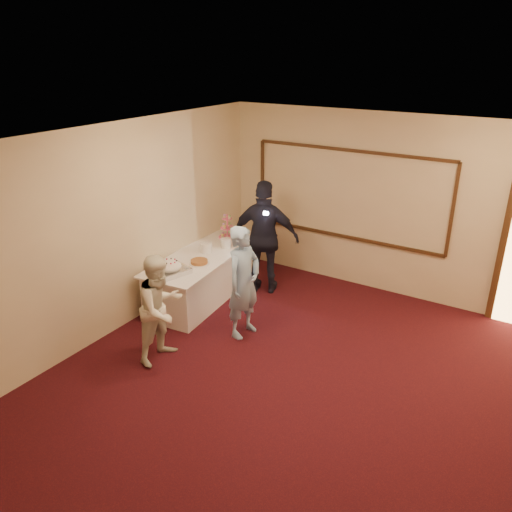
{
  "coord_description": "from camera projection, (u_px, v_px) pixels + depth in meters",
  "views": [
    {
      "loc": [
        2.21,
        -4.28,
        3.91
      ],
      "look_at": [
        -1.27,
        1.29,
        1.15
      ],
      "focal_mm": 35.0,
      "sensor_mm": 36.0,
      "label": 1
    }
  ],
  "objects": [
    {
      "name": "wall_molding",
      "position": [
        348.0,
        195.0,
        8.43
      ],
      "size": [
        3.45,
        0.04,
        1.55
      ],
      "color": "#331F0F",
      "rests_on": "room_walls"
    },
    {
      "name": "plate_stack_b",
      "position": [
        226.0,
        243.0,
        8.43
      ],
      "size": [
        0.18,
        0.18,
        0.15
      ],
      "color": "white",
      "rests_on": "buffet_table"
    },
    {
      "name": "man",
      "position": [
        244.0,
        282.0,
        7.06
      ],
      "size": [
        0.47,
        0.65,
        1.66
      ],
      "primitive_type": "imported",
      "rotation": [
        0.0,
        0.0,
        1.45
      ],
      "color": "#89AFDC",
      "rests_on": "floor"
    },
    {
      "name": "woman",
      "position": [
        161.0,
        308.0,
        6.53
      ],
      "size": [
        0.61,
        0.76,
        1.49
      ],
      "primitive_type": "imported",
      "rotation": [
        0.0,
        0.0,
        1.51
      ],
      "color": "silver",
      "rests_on": "floor"
    },
    {
      "name": "camera_flash",
      "position": [
        266.0,
        213.0,
        7.8
      ],
      "size": [
        0.07,
        0.04,
        0.05
      ],
      "primitive_type": "cube",
      "rotation": [
        0.0,
        0.0,
        0.01
      ],
      "color": "white",
      "rests_on": "guest"
    },
    {
      "name": "plate_stack_a",
      "position": [
        206.0,
        248.0,
        8.22
      ],
      "size": [
        0.2,
        0.2,
        0.17
      ],
      "color": "white",
      "rests_on": "buffet_table"
    },
    {
      "name": "room_walls",
      "position": [
        294.0,
        244.0,
        5.16
      ],
      "size": [
        6.04,
        7.04,
        3.02
      ],
      "color": "beige",
      "rests_on": "floor"
    },
    {
      "name": "buffet_table",
      "position": [
        204.0,
        275.0,
        8.33
      ],
      "size": [
        1.19,
        2.5,
        0.77
      ],
      "color": "white",
      "rests_on": "floor"
    },
    {
      "name": "floor",
      "position": [
        289.0,
        402.0,
        5.94
      ],
      "size": [
        7.0,
        7.0,
        0.0
      ],
      "primitive_type": "plane",
      "color": "black",
      "rests_on": "ground"
    },
    {
      "name": "tart",
      "position": [
        199.0,
        262.0,
        7.81
      ],
      "size": [
        0.31,
        0.31,
        0.06
      ],
      "color": "white",
      "rests_on": "buffet_table"
    },
    {
      "name": "pavlova_tray",
      "position": [
        170.0,
        268.0,
        7.44
      ],
      "size": [
        0.53,
        0.64,
        0.21
      ],
      "color": "silver",
      "rests_on": "buffet_table"
    },
    {
      "name": "guest",
      "position": [
        265.0,
        238.0,
        8.31
      ],
      "size": [
        1.23,
        0.85,
        1.94
      ],
      "primitive_type": "imported",
      "rotation": [
        0.0,
        0.0,
        3.5
      ],
      "color": "black",
      "rests_on": "floor"
    },
    {
      "name": "cupcake_stand",
      "position": [
        227.0,
        228.0,
        8.85
      ],
      "size": [
        0.32,
        0.32,
        0.47
      ],
      "color": "#EA5B95",
      "rests_on": "buffet_table"
    }
  ]
}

